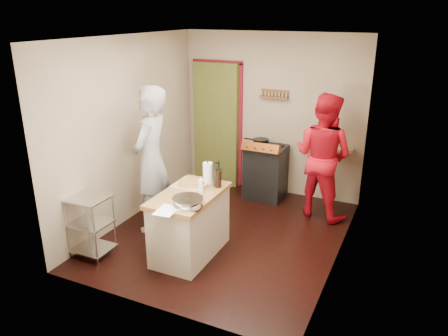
{
  "coord_description": "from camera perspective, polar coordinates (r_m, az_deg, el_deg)",
  "views": [
    {
      "loc": [
        2.23,
        -4.85,
        2.9
      ],
      "look_at": [
        -0.03,
        0.0,
        0.96
      ],
      "focal_mm": 35.0,
      "sensor_mm": 36.0,
      "label": 1
    }
  ],
  "objects": [
    {
      "name": "left_wall",
      "position": [
        6.32,
        -12.21,
        4.83
      ],
      "size": [
        0.04,
        3.5,
        2.6
      ],
      "primitive_type": "cube",
      "color": "tan",
      "rests_on": "ground"
    },
    {
      "name": "floor",
      "position": [
        6.07,
        0.26,
        -8.57
      ],
      "size": [
        3.5,
        3.5,
        0.0
      ],
      "primitive_type": "plane",
      "color": "black",
      "rests_on": "ground"
    },
    {
      "name": "stove",
      "position": [
        7.08,
        5.45,
        -0.4
      ],
      "size": [
        0.6,
        0.63,
        1.0
      ],
      "color": "black",
      "rests_on": "ground"
    },
    {
      "name": "wire_shelving",
      "position": [
        5.63,
        -17.07,
        -6.94
      ],
      "size": [
        0.48,
        0.4,
        0.8
      ],
      "color": "silver",
      "rests_on": "ground"
    },
    {
      "name": "right_wall",
      "position": [
        5.16,
        15.6,
        1.12
      ],
      "size": [
        0.04,
        3.5,
        2.6
      ],
      "primitive_type": "cube",
      "color": "tan",
      "rests_on": "ground"
    },
    {
      "name": "island",
      "position": [
        5.42,
        -4.43,
        -7.04
      ],
      "size": [
        0.68,
        1.24,
        1.14
      ],
      "color": "beige",
      "rests_on": "ground"
    },
    {
      "name": "person_red",
      "position": [
        6.45,
        12.77,
        1.54
      ],
      "size": [
        1.06,
        0.93,
        1.83
      ],
      "primitive_type": "imported",
      "rotation": [
        0.0,
        0.0,
        2.84
      ],
      "color": "red",
      "rests_on": "ground"
    },
    {
      "name": "person_stripe",
      "position": [
        5.94,
        -9.48,
        1.02
      ],
      "size": [
        0.58,
        0.79,
        2.0
      ],
      "primitive_type": "imported",
      "rotation": [
        0.0,
        0.0,
        -1.42
      ],
      "color": "silver",
      "rests_on": "ground"
    },
    {
      "name": "ceiling",
      "position": [
        5.34,
        0.3,
        16.84
      ],
      "size": [
        3.0,
        3.5,
        0.02
      ],
      "primitive_type": "cube",
      "color": "white",
      "rests_on": "back_wall"
    },
    {
      "name": "back_wall",
      "position": [
        7.44,
        1.54,
        6.18
      ],
      "size": [
        3.0,
        0.44,
        2.6
      ],
      "color": "tan",
      "rests_on": "ground"
    }
  ]
}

